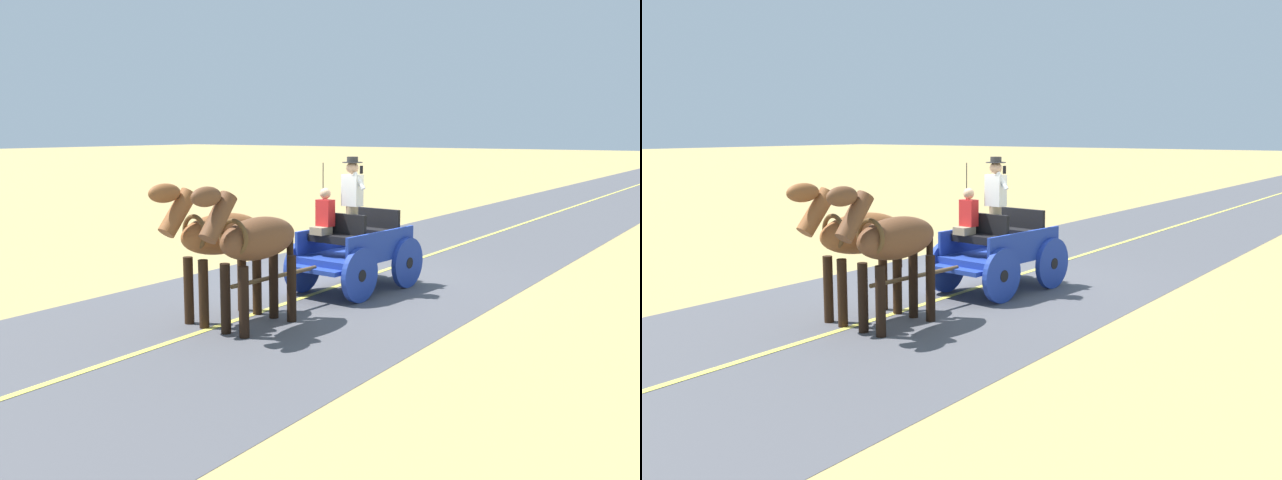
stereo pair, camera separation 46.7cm
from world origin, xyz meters
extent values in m
plane|color=tan|center=(0.00, 0.00, 0.00)|extent=(200.00, 200.00, 0.00)
cube|color=#4C4C51|center=(0.00, 0.00, 0.00)|extent=(6.17, 160.00, 0.01)
cube|color=#DBCC4C|center=(0.00, 0.00, 0.01)|extent=(0.12, 160.00, 0.00)
cube|color=#1E3899|center=(-0.44, 0.33, 0.66)|extent=(1.39, 2.30, 0.12)
cube|color=#1E3899|center=(-1.00, 0.38, 0.94)|extent=(0.24, 2.09, 0.44)
cube|color=#1E3899|center=(0.13, 0.28, 0.94)|extent=(0.24, 2.09, 0.44)
cube|color=#1E3899|center=(-0.33, 1.54, 0.56)|extent=(1.10, 0.33, 0.08)
cube|color=#1E3899|center=(-0.54, -0.87, 0.48)|extent=(0.73, 0.26, 0.06)
cube|color=black|center=(-0.38, 0.93, 1.04)|extent=(1.05, 0.45, 0.14)
cube|color=black|center=(-0.40, 0.75, 1.26)|extent=(1.02, 0.17, 0.44)
cube|color=black|center=(-0.48, -0.16, 1.04)|extent=(1.05, 0.45, 0.14)
cube|color=black|center=(-0.50, -0.34, 1.26)|extent=(1.02, 0.17, 0.44)
cylinder|color=#1E3899|center=(-1.01, 1.15, 0.48)|extent=(0.18, 0.97, 0.96)
cylinder|color=black|center=(-1.01, 1.15, 0.48)|extent=(0.14, 0.22, 0.21)
cylinder|color=#1E3899|center=(0.28, 1.04, 0.48)|extent=(0.18, 0.97, 0.96)
cylinder|color=black|center=(0.28, 1.04, 0.48)|extent=(0.14, 0.22, 0.21)
cylinder|color=#1E3899|center=(-1.15, -0.38, 0.48)|extent=(0.18, 0.97, 0.96)
cylinder|color=black|center=(-1.15, -0.38, 0.48)|extent=(0.14, 0.22, 0.21)
cylinder|color=#1E3899|center=(0.14, -0.50, 0.48)|extent=(0.18, 0.97, 0.96)
cylinder|color=black|center=(0.14, -0.50, 0.48)|extent=(0.14, 0.22, 0.21)
cylinder|color=brown|center=(-0.24, 2.52, 0.61)|extent=(0.25, 2.00, 0.07)
cylinder|color=black|center=(-0.08, 0.91, 1.74)|extent=(0.02, 0.02, 1.30)
cylinder|color=#998466|center=(-0.56, 0.67, 1.17)|extent=(0.22, 0.22, 0.90)
cube|color=silver|center=(-0.56, 0.67, 1.90)|extent=(0.36, 0.25, 0.56)
sphere|color=tan|center=(-0.56, 0.67, 2.30)|extent=(0.22, 0.22, 0.22)
cylinder|color=black|center=(-0.56, 0.67, 2.40)|extent=(0.36, 0.36, 0.01)
cylinder|color=black|center=(-0.56, 0.67, 2.45)|extent=(0.20, 0.20, 0.10)
cylinder|color=silver|center=(-0.73, 0.73, 2.08)|extent=(0.27, 0.10, 0.32)
cube|color=black|center=(-0.79, 0.75, 2.28)|extent=(0.03, 0.07, 0.14)
cube|color=#998466|center=(-0.12, 1.03, 1.18)|extent=(0.31, 0.34, 0.14)
cube|color=red|center=(-0.13, 0.91, 1.49)|extent=(0.32, 0.23, 0.48)
sphere|color=tan|center=(-0.13, 0.91, 1.84)|extent=(0.20, 0.20, 0.20)
ellipsoid|color=brown|center=(-0.56, 3.35, 1.37)|extent=(0.63, 1.58, 0.64)
cylinder|color=black|center=(-0.72, 3.91, 0.53)|extent=(0.15, 0.15, 1.05)
cylinder|color=black|center=(-0.35, 3.89, 0.53)|extent=(0.15, 0.15, 1.05)
cylinder|color=black|center=(-0.77, 2.81, 0.53)|extent=(0.15, 0.15, 1.05)
cylinder|color=black|center=(-0.40, 2.80, 0.53)|extent=(0.15, 0.15, 1.05)
cylinder|color=brown|center=(-0.52, 4.19, 1.77)|extent=(0.29, 0.66, 0.73)
ellipsoid|color=brown|center=(-0.51, 4.41, 2.07)|extent=(0.24, 0.55, 0.28)
cube|color=black|center=(-0.52, 4.17, 1.81)|extent=(0.08, 0.50, 0.56)
cylinder|color=black|center=(-0.59, 2.61, 1.07)|extent=(0.11, 0.11, 0.70)
torus|color=brown|center=(-0.53, 3.90, 1.45)|extent=(0.55, 0.09, 0.55)
ellipsoid|color=brown|center=(0.22, 3.28, 1.37)|extent=(0.78, 1.62, 0.64)
cylinder|color=black|center=(0.12, 3.85, 0.53)|extent=(0.15, 0.15, 1.05)
cylinder|color=black|center=(0.48, 3.80, 0.53)|extent=(0.15, 0.15, 1.05)
cylinder|color=black|center=(-0.04, 2.77, 0.53)|extent=(0.15, 0.15, 1.05)
cylinder|color=black|center=(0.32, 2.72, 0.53)|extent=(0.15, 0.15, 1.05)
cylinder|color=brown|center=(0.34, 4.12, 1.77)|extent=(0.35, 0.68, 0.73)
ellipsoid|color=brown|center=(0.37, 4.33, 2.07)|extent=(0.29, 0.57, 0.28)
cube|color=black|center=(0.34, 4.10, 1.81)|extent=(0.13, 0.51, 0.56)
cylinder|color=black|center=(0.11, 2.55, 1.07)|extent=(0.11, 0.11, 0.70)
torus|color=brown|center=(0.30, 3.82, 1.45)|extent=(0.55, 0.15, 0.55)
camera|label=1|loc=(-7.14, 11.51, 2.97)|focal=39.78mm
camera|label=2|loc=(-7.52, 11.24, 2.97)|focal=39.78mm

